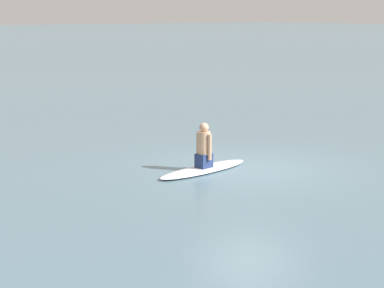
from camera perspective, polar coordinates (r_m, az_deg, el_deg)
ground_plane at (r=15.85m, az=5.03°, el=-2.18°), size 400.00×400.00×0.00m
surfboard at (r=15.59m, az=1.03°, el=-2.19°), size 2.83×1.00×0.09m
person_paddler at (r=15.48m, az=1.04°, el=-0.28°), size 0.38×0.47×1.06m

